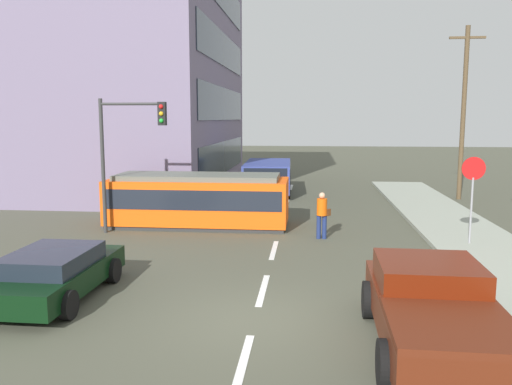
{
  "coord_description": "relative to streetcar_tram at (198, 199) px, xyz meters",
  "views": [
    {
      "loc": [
        1.11,
        -10.53,
        4.27
      ],
      "look_at": [
        -0.84,
        8.39,
        1.55
      ],
      "focal_mm": 36.56,
      "sensor_mm": 36.0,
      "label": 1
    }
  ],
  "objects": [
    {
      "name": "pickup_truck_parked",
      "position": [
        6.69,
        -10.67,
        -0.27
      ],
      "size": [
        2.35,
        5.04,
        1.55
      ],
      "color": "#551F0F",
      "rests_on": "ground"
    },
    {
      "name": "lane_stripe_1",
      "position": [
        3.28,
        -7.62,
        -1.07
      ],
      "size": [
        0.16,
        2.4,
        0.01
      ],
      "primitive_type": "cube",
      "color": "silver",
      "rests_on": "ground"
    },
    {
      "name": "sidewalk_curb_right",
      "position": [
        10.08,
        -3.62,
        -1.0
      ],
      "size": [
        3.2,
        36.0,
        0.14
      ],
      "primitive_type": "cube",
      "color": "#979D8D",
      "rests_on": "ground"
    },
    {
      "name": "city_bus",
      "position": [
        2.05,
        9.24,
        -0.03
      ],
      "size": [
        2.72,
        5.94,
        1.8
      ],
      "color": "#33418F",
      "rests_on": "ground"
    },
    {
      "name": "ground_plane",
      "position": [
        3.28,
        0.38,
        -1.07
      ],
      "size": [
        120.0,
        120.0,
        0.0
      ],
      "primitive_type": "plane",
      "color": "#4A4B3C"
    },
    {
      "name": "pedestrian_crossing",
      "position": [
        4.87,
        -1.82,
        -0.13
      ],
      "size": [
        0.5,
        0.36,
        1.67
      ],
      "color": "navy",
      "rests_on": "ground"
    },
    {
      "name": "lane_stripe_4",
      "position": [
        3.28,
        12.0,
        -1.07
      ],
      "size": [
        0.16,
        2.4,
        0.01
      ],
      "primitive_type": "cube",
      "color": "silver",
      "rests_on": "ground"
    },
    {
      "name": "parked_sedan_near",
      "position": [
        -1.6,
        -8.71,
        -0.45
      ],
      "size": [
        2.08,
        4.27,
        1.19
      ],
      "color": "black",
      "rests_on": "ground"
    },
    {
      "name": "stop_sign",
      "position": [
        9.74,
        -2.55,
        1.12
      ],
      "size": [
        0.76,
        0.07,
        2.88
      ],
      "color": "gray",
      "rests_on": "sidewalk_curb_right"
    },
    {
      "name": "lane_stripe_0",
      "position": [
        3.28,
        -11.62,
        -1.07
      ],
      "size": [
        0.16,
        2.4,
        0.01
      ],
      "primitive_type": "cube",
      "color": "silver",
      "rests_on": "ground"
    },
    {
      "name": "lane_stripe_2",
      "position": [
        3.28,
        -3.62,
        -1.07
      ],
      "size": [
        0.16,
        2.4,
        0.01
      ],
      "primitive_type": "cube",
      "color": "silver",
      "rests_on": "ground"
    },
    {
      "name": "traffic_light_mast",
      "position": [
        -2.24,
        -1.63,
        2.4
      ],
      "size": [
        2.51,
        0.33,
        4.98
      ],
      "color": "#333333",
      "rests_on": "ground"
    },
    {
      "name": "lane_stripe_3",
      "position": [
        3.28,
        6.0,
        -1.07
      ],
      "size": [
        0.16,
        2.4,
        0.01
      ],
      "primitive_type": "cube",
      "color": "silver",
      "rests_on": "ground"
    },
    {
      "name": "utility_pole_mid",
      "position": [
        12.32,
        8.17,
        3.58
      ],
      "size": [
        1.8,
        0.24,
        8.93
      ],
      "color": "brown",
      "rests_on": "ground"
    },
    {
      "name": "corner_building",
      "position": [
        -9.76,
        11.39,
        6.93
      ],
      "size": [
        17.93,
        17.67,
        16.0
      ],
      "color": "slate",
      "rests_on": "ground"
    },
    {
      "name": "streetcar_tram",
      "position": [
        0.0,
        0.0,
        0.0
      ],
      "size": [
        7.11,
        2.56,
        2.07
      ],
      "color": "#F8530D",
      "rests_on": "ground"
    }
  ]
}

